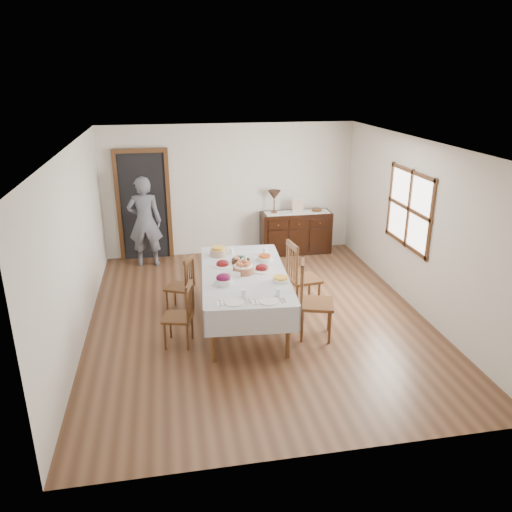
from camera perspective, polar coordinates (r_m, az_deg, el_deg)
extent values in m
plane|color=brown|center=(7.69, 0.13, -6.91)|extent=(6.00, 6.00, 0.00)
cube|color=white|center=(6.90, 0.15, 12.67)|extent=(5.00, 6.00, 0.02)
cube|color=silver|center=(10.05, -3.00, 7.52)|extent=(5.00, 0.02, 2.60)
cube|color=silver|center=(4.51, 7.19, -9.28)|extent=(5.00, 0.02, 2.60)
cube|color=silver|center=(7.19, -19.85, 1.10)|extent=(0.02, 6.00, 2.60)
cube|color=silver|center=(8.01, 18.04, 3.22)|extent=(0.02, 6.00, 2.60)
cube|color=white|center=(8.21, 17.15, 5.17)|extent=(0.02, 1.30, 1.10)
cube|color=#523119|center=(8.20, 17.07, 5.16)|extent=(0.03, 1.46, 1.26)
cube|color=black|center=(10.01, -12.68, 5.52)|extent=(0.90, 0.06, 2.10)
cube|color=#523119|center=(9.99, -12.69, 5.49)|extent=(1.04, 0.08, 2.18)
cube|color=#BABBBF|center=(7.16, -1.36, -2.05)|extent=(1.33, 2.41, 0.04)
cylinder|color=#523119|center=(6.42, -4.83, -9.06)|extent=(0.06, 0.06, 0.75)
cylinder|color=#523119|center=(6.50, 3.68, -8.63)|extent=(0.06, 0.06, 0.75)
cylinder|color=#523119|center=(8.23, -5.25, -2.22)|extent=(0.06, 0.06, 0.75)
cylinder|color=#523119|center=(8.29, 1.34, -1.95)|extent=(0.06, 0.06, 0.75)
cube|color=#BABBBF|center=(7.20, -6.05, -3.40)|extent=(0.19, 2.36, 0.36)
cube|color=#BABBBF|center=(7.29, 3.29, -3.01)|extent=(0.19, 2.36, 0.36)
cube|color=#BABBBF|center=(6.17, -0.40, -7.53)|extent=(1.20, 0.11, 0.36)
cube|color=#BABBBF|center=(8.31, -2.05, 0.00)|extent=(1.20, 0.11, 0.36)
cube|color=#523119|center=(6.85, -8.91, -6.96)|extent=(0.46, 0.46, 0.04)
cylinder|color=#523119|center=(7.12, -9.75, -7.86)|extent=(0.03, 0.03, 0.39)
cylinder|color=#523119|center=(6.86, -10.36, -9.05)|extent=(0.03, 0.03, 0.39)
cylinder|color=#523119|center=(7.05, -7.31, -8.00)|extent=(0.03, 0.03, 0.39)
cylinder|color=#523119|center=(6.79, -7.82, -9.21)|extent=(0.03, 0.03, 0.39)
cylinder|color=#523119|center=(6.85, -7.32, -4.54)|extent=(0.04, 0.04, 0.50)
cylinder|color=#523119|center=(6.56, -7.88, -5.72)|extent=(0.04, 0.04, 0.50)
cube|color=#523119|center=(6.62, -7.68, -3.42)|extent=(0.13, 0.36, 0.07)
cylinder|color=#523119|center=(6.79, -7.45, -4.96)|extent=(0.02, 0.02, 0.41)
cylinder|color=#523119|center=(6.71, -7.59, -5.26)|extent=(0.02, 0.02, 0.41)
cylinder|color=#523119|center=(6.64, -7.73, -5.56)|extent=(0.02, 0.02, 0.41)
cube|color=#523119|center=(7.78, -8.72, -3.52)|extent=(0.50, 0.50, 0.04)
cylinder|color=#523119|center=(8.05, -9.25, -4.37)|extent=(0.03, 0.03, 0.39)
cylinder|color=#523119|center=(7.79, -10.12, -5.28)|extent=(0.03, 0.03, 0.39)
cylinder|color=#523119|center=(7.94, -7.20, -4.62)|extent=(0.03, 0.03, 0.39)
cylinder|color=#523119|center=(7.68, -8.00, -5.54)|extent=(0.03, 0.03, 0.39)
cylinder|color=#523119|center=(7.76, -7.20, -1.47)|extent=(0.04, 0.04, 0.51)
cylinder|color=#523119|center=(7.48, -8.07, -2.37)|extent=(0.04, 0.04, 0.51)
cube|color=#523119|center=(7.54, -7.70, -0.39)|extent=(0.18, 0.34, 0.07)
cylinder|color=#523119|center=(7.70, -7.40, -1.82)|extent=(0.02, 0.02, 0.42)
cylinder|color=#523119|center=(7.63, -7.62, -2.04)|extent=(0.02, 0.02, 0.42)
cylinder|color=#523119|center=(7.56, -7.84, -2.27)|extent=(0.02, 0.02, 0.42)
cube|color=#523119|center=(6.98, 6.94, -5.45)|extent=(0.58, 0.58, 0.04)
cylinder|color=#523119|center=(6.94, 8.42, -8.11)|extent=(0.04, 0.04, 0.48)
cylinder|color=#523119|center=(7.27, 8.35, -6.71)|extent=(0.04, 0.04, 0.48)
cylinder|color=#523119|center=(6.93, 5.27, -8.00)|extent=(0.04, 0.04, 0.48)
cylinder|color=#523119|center=(7.27, 5.35, -6.60)|extent=(0.04, 0.04, 0.48)
cylinder|color=#523119|center=(6.67, 5.23, -3.71)|extent=(0.04, 0.04, 0.62)
cylinder|color=#523119|center=(7.04, 5.32, -2.40)|extent=(0.04, 0.04, 0.62)
cube|color=#523119|center=(6.75, 5.35, -0.96)|extent=(0.17, 0.44, 0.09)
cylinder|color=#523119|center=(6.77, 5.25, -3.54)|extent=(0.02, 0.02, 0.51)
cylinder|color=#523119|center=(6.86, 5.27, -3.21)|extent=(0.02, 0.02, 0.51)
cylinder|color=#523119|center=(6.96, 5.30, -2.88)|extent=(0.02, 0.02, 0.51)
cube|color=#523119|center=(7.81, 5.49, -2.62)|extent=(0.51, 0.51, 0.04)
cylinder|color=#523119|center=(7.83, 7.21, -4.67)|extent=(0.04, 0.04, 0.47)
cylinder|color=#523119|center=(8.13, 6.12, -3.63)|extent=(0.04, 0.04, 0.47)
cylinder|color=#523119|center=(7.69, 4.69, -5.05)|extent=(0.04, 0.04, 0.47)
cylinder|color=#523119|center=(8.00, 3.69, -3.98)|extent=(0.04, 0.04, 0.47)
cylinder|color=#523119|center=(7.45, 4.69, -1.21)|extent=(0.04, 0.04, 0.61)
cylinder|color=#523119|center=(7.79, 3.60, -0.21)|extent=(0.04, 0.04, 0.61)
cube|color=#523119|center=(7.53, 4.19, 1.15)|extent=(0.10, 0.44, 0.09)
cylinder|color=#523119|center=(7.54, 4.41, -1.11)|extent=(0.02, 0.02, 0.50)
cylinder|color=#523119|center=(7.63, 4.13, -0.85)|extent=(0.02, 0.02, 0.50)
cylinder|color=#523119|center=(7.71, 3.86, -0.61)|extent=(0.02, 0.02, 0.50)
cube|color=black|center=(10.26, 4.55, 2.70)|extent=(1.42, 0.47, 0.85)
cube|color=black|center=(9.86, 2.55, 3.56)|extent=(0.40, 0.02, 0.17)
sphere|color=brown|center=(9.84, 2.57, 3.53)|extent=(0.03, 0.03, 0.03)
cube|color=black|center=(9.96, 4.95, 3.68)|extent=(0.40, 0.02, 0.17)
sphere|color=brown|center=(9.94, 4.98, 3.64)|extent=(0.03, 0.03, 0.03)
cube|color=black|center=(10.08, 7.29, 3.78)|extent=(0.40, 0.02, 0.17)
sphere|color=brown|center=(10.06, 7.33, 3.75)|extent=(0.03, 0.03, 0.03)
imported|color=slate|center=(9.62, -12.62, 4.17)|extent=(0.60, 0.41, 1.85)
cylinder|color=brown|center=(7.13, -1.46, -1.57)|extent=(0.30, 0.30, 0.10)
cylinder|color=white|center=(7.10, -1.47, -1.12)|extent=(0.27, 0.27, 0.02)
sphere|color=#BF673A|center=(7.10, -0.87, -0.85)|extent=(0.08, 0.08, 0.08)
sphere|color=#BF673A|center=(7.16, -1.25, -0.69)|extent=(0.08, 0.08, 0.08)
sphere|color=#BF673A|center=(7.15, -1.85, -0.73)|extent=(0.08, 0.08, 0.08)
sphere|color=#BF673A|center=(7.08, -2.07, -0.93)|extent=(0.08, 0.08, 0.08)
sphere|color=#BF673A|center=(7.03, -1.69, -1.10)|extent=(0.08, 0.08, 0.08)
sphere|color=#BF673A|center=(7.04, -1.08, -1.06)|extent=(0.08, 0.08, 0.08)
cylinder|color=black|center=(7.51, -1.76, -0.58)|extent=(0.28, 0.28, 0.06)
ellipsoid|color=pink|center=(7.50, -1.19, -0.17)|extent=(0.05, 0.05, 0.06)
ellipsoid|color=#77C2FF|center=(7.54, -1.38, -0.05)|extent=(0.05, 0.05, 0.06)
ellipsoid|color=#83E379|center=(7.56, -1.75, 0.00)|extent=(0.05, 0.05, 0.06)
ellipsoid|color=#F98E41|center=(7.55, -2.12, -0.05)|extent=(0.05, 0.05, 0.06)
ellipsoid|color=#A576C1|center=(7.51, -2.33, -0.17)|extent=(0.05, 0.05, 0.06)
ellipsoid|color=#E6B259|center=(7.46, -2.28, -0.31)|extent=(0.05, 0.05, 0.06)
ellipsoid|color=pink|center=(7.42, -1.98, -0.40)|extent=(0.05, 0.05, 0.06)
ellipsoid|color=#77C2FF|center=(7.42, -1.57, -0.40)|extent=(0.05, 0.05, 0.06)
ellipsoid|color=#83E379|center=(7.45, -1.26, -0.31)|extent=(0.05, 0.05, 0.06)
cylinder|color=white|center=(7.40, -3.84, -1.11)|extent=(0.29, 0.29, 0.02)
ellipsoid|color=#650D0F|center=(7.39, -3.85, -0.88)|extent=(0.19, 0.16, 0.11)
cylinder|color=white|center=(7.23, 0.67, -1.58)|extent=(0.33, 0.33, 0.02)
ellipsoid|color=#650D0F|center=(7.22, 0.67, -1.35)|extent=(0.19, 0.16, 0.11)
cylinder|color=white|center=(6.77, -3.73, -2.94)|extent=(0.25, 0.25, 0.07)
ellipsoid|color=#580C32|center=(6.75, -3.74, -2.47)|extent=(0.20, 0.17, 0.11)
cylinder|color=white|center=(7.61, 0.99, -0.28)|extent=(0.25, 0.25, 0.06)
cylinder|color=#CA5018|center=(7.60, 1.00, 0.02)|extent=(0.18, 0.18, 0.03)
cylinder|color=tan|center=(7.82, -4.30, 0.42)|extent=(0.26, 0.26, 0.10)
cylinder|color=gold|center=(7.80, -4.31, 0.91)|extent=(0.20, 0.20, 0.04)
cylinder|color=white|center=(6.85, 2.83, -2.75)|extent=(0.23, 0.23, 0.04)
cylinder|color=gold|center=(6.84, 2.84, -2.48)|extent=(0.20, 0.20, 0.02)
cube|color=white|center=(6.99, -2.42, -2.16)|extent=(0.15, 0.10, 0.07)
cylinder|color=white|center=(6.25, -2.56, -5.29)|extent=(0.25, 0.25, 0.01)
cube|color=white|center=(6.23, -4.12, -5.43)|extent=(0.09, 0.13, 0.01)
cube|color=#B6B6BA|center=(6.23, -4.12, -5.38)|extent=(0.03, 0.16, 0.01)
cube|color=#B6B6BA|center=(6.27, -1.11, -5.20)|extent=(0.02, 0.18, 0.01)
cube|color=#B6B6BA|center=(6.28, -0.75, -5.18)|extent=(0.03, 0.14, 0.01)
cylinder|color=white|center=(6.38, -1.42, -4.26)|extent=(0.07, 0.07, 0.10)
cylinder|color=white|center=(6.27, 1.47, -5.17)|extent=(0.25, 0.25, 0.01)
cube|color=white|center=(6.24, -0.07, -5.32)|extent=(0.09, 0.13, 0.01)
cube|color=#B6B6BA|center=(6.24, -0.07, -5.27)|extent=(0.03, 0.16, 0.01)
cube|color=#B6B6BA|center=(6.30, 2.90, -5.08)|extent=(0.02, 0.18, 0.01)
cube|color=#B6B6BA|center=(6.31, 3.25, -5.05)|extent=(0.03, 0.14, 0.01)
cylinder|color=white|center=(6.42, 2.51, -4.14)|extent=(0.07, 0.07, 0.10)
cylinder|color=white|center=(7.88, -2.83, 0.57)|extent=(0.07, 0.07, 0.10)
cylinder|color=white|center=(7.86, 1.00, 0.57)|extent=(0.07, 0.07, 0.10)
cube|color=white|center=(10.12, 4.74, 4.99)|extent=(1.30, 0.35, 0.01)
cylinder|color=brown|center=(10.07, 2.07, 5.02)|extent=(0.12, 0.12, 0.03)
cylinder|color=brown|center=(10.03, 2.08, 5.79)|extent=(0.02, 0.02, 0.25)
cone|color=#3B271B|center=(9.98, 2.10, 6.99)|extent=(0.26, 0.26, 0.18)
cube|color=#C2A590|center=(10.06, 4.80, 5.68)|extent=(0.22, 0.08, 0.28)
cylinder|color=#523119|center=(10.24, 6.96, 5.24)|extent=(0.20, 0.20, 0.06)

